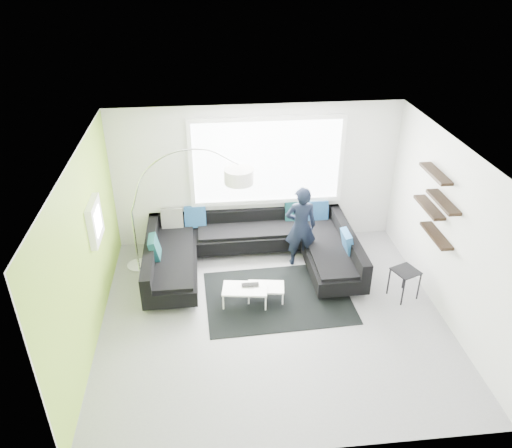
{
  "coord_description": "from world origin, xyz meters",
  "views": [
    {
      "loc": [
        -0.93,
        -6.29,
        5.31
      ],
      "look_at": [
        -0.18,
        0.9,
        1.23
      ],
      "focal_mm": 35.0,
      "sensor_mm": 36.0,
      "label": 1
    }
  ],
  "objects_px": {
    "person": "(301,227)",
    "laptop": "(250,286)",
    "sectional_sofa": "(251,252)",
    "arc_lamp": "(131,211)",
    "side_table": "(404,284)",
    "coffee_table": "(255,294)"
  },
  "relations": [
    {
      "from": "coffee_table",
      "to": "laptop",
      "type": "bearing_deg",
      "value": -161.59
    },
    {
      "from": "coffee_table",
      "to": "laptop",
      "type": "relative_size",
      "value": 3.3
    },
    {
      "from": "arc_lamp",
      "to": "side_table",
      "type": "relative_size",
      "value": 4.37
    },
    {
      "from": "person",
      "to": "laptop",
      "type": "xyz_separation_m",
      "value": [
        -1.03,
        -1.09,
        -0.47
      ]
    },
    {
      "from": "arc_lamp",
      "to": "person",
      "type": "distance_m",
      "value": 3.05
    },
    {
      "from": "side_table",
      "to": "laptop",
      "type": "distance_m",
      "value": 2.61
    },
    {
      "from": "arc_lamp",
      "to": "laptop",
      "type": "relative_size",
      "value": 8.11
    },
    {
      "from": "side_table",
      "to": "sectional_sofa",
      "type": "bearing_deg",
      "value": 156.16
    },
    {
      "from": "coffee_table",
      "to": "laptop",
      "type": "xyz_separation_m",
      "value": [
        -0.09,
        -0.02,
        0.17
      ]
    },
    {
      "from": "side_table",
      "to": "coffee_table",
      "type": "bearing_deg",
      "value": 176.94
    },
    {
      "from": "person",
      "to": "side_table",
      "type": "bearing_deg",
      "value": 143.52
    },
    {
      "from": "sectional_sofa",
      "to": "arc_lamp",
      "type": "height_order",
      "value": "arc_lamp"
    },
    {
      "from": "side_table",
      "to": "arc_lamp",
      "type": "bearing_deg",
      "value": 163.13
    },
    {
      "from": "arc_lamp",
      "to": "laptop",
      "type": "distance_m",
      "value": 2.51
    },
    {
      "from": "sectional_sofa",
      "to": "side_table",
      "type": "xyz_separation_m",
      "value": [
        2.5,
        -1.1,
        -0.09
      ]
    },
    {
      "from": "arc_lamp",
      "to": "laptop",
      "type": "bearing_deg",
      "value": -24.08
    },
    {
      "from": "person",
      "to": "laptop",
      "type": "height_order",
      "value": "person"
    },
    {
      "from": "coffee_table",
      "to": "arc_lamp",
      "type": "bearing_deg",
      "value": 156.79
    },
    {
      "from": "sectional_sofa",
      "to": "arc_lamp",
      "type": "relative_size",
      "value": 1.62
    },
    {
      "from": "arc_lamp",
      "to": "sectional_sofa",
      "type": "bearing_deg",
      "value": 0.68
    },
    {
      "from": "side_table",
      "to": "person",
      "type": "relative_size",
      "value": 0.34
    },
    {
      "from": "side_table",
      "to": "laptop",
      "type": "bearing_deg",
      "value": 177.38
    }
  ]
}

